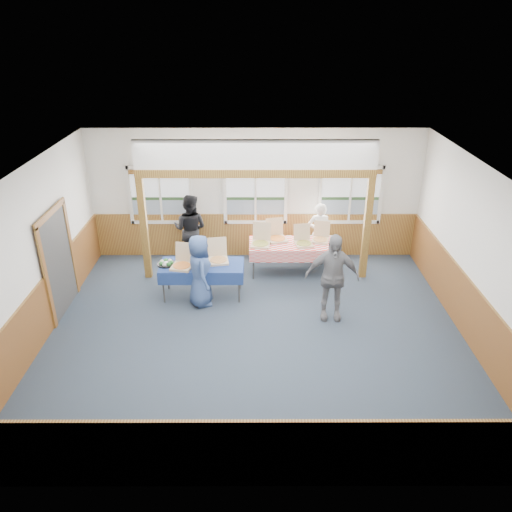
{
  "coord_description": "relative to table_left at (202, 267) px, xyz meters",
  "views": [
    {
      "loc": [
        -0.01,
        -8.03,
        5.52
      ],
      "look_at": [
        0.01,
        1.0,
        1.15
      ],
      "focal_mm": 35.0,
      "sensor_mm": 36.0,
      "label": 1
    }
  ],
  "objects": [
    {
      "name": "woman_black",
      "position": [
        -0.43,
        1.69,
        0.17
      ],
      "size": [
        0.98,
        0.84,
        1.73
      ],
      "primitive_type": "imported",
      "rotation": [
        0.0,
        0.0,
        2.9
      ],
      "color": "black",
      "rests_on": "floor"
    },
    {
      "name": "wall_back",
      "position": [
        1.15,
        2.09,
        0.9
      ],
      "size": [
        8.0,
        0.0,
        8.0
      ],
      "primitive_type": "plane",
      "rotation": [
        1.57,
        0.0,
        0.0
      ],
      "color": "silver",
      "rests_on": "floor"
    },
    {
      "name": "cross_beam",
      "position": [
        1.15,
        0.89,
        1.79
      ],
      "size": [
        5.15,
        0.18,
        0.18
      ],
      "primitive_type": "cube",
      "color": "brown",
      "rests_on": "post_left"
    },
    {
      "name": "window_right",
      "position": [
        3.45,
        2.05,
        0.98
      ],
      "size": [
        1.56,
        0.1,
        1.46
      ],
      "color": "white",
      "rests_on": "wall_back"
    },
    {
      "name": "pizza_box_b",
      "position": [
        0.34,
        0.16,
        0.13
      ],
      "size": [
        0.48,
        0.56,
        0.45
      ],
      "rotation": [
        0.0,
        0.0,
        0.16
      ],
      "color": "tan",
      "rests_on": "table_left"
    },
    {
      "name": "pizza_box_f",
      "position": [
        2.67,
        1.24,
        0.12
      ],
      "size": [
        0.47,
        0.53,
        0.41
      ],
      "rotation": [
        0.0,
        0.0,
        -0.25
      ],
      "color": "tan",
      "rests_on": "table_right"
    },
    {
      "name": "wall_front",
      "position": [
        1.15,
        -4.91,
        0.9
      ],
      "size": [
        8.0,
        0.0,
        8.0
      ],
      "primitive_type": "plane",
      "rotation": [
        -1.57,
        0.0,
        0.0
      ],
      "color": "silver",
      "rests_on": "floor"
    },
    {
      "name": "wainscot_left",
      "position": [
        -2.83,
        -1.41,
        -0.15
      ],
      "size": [
        0.05,
        6.98,
        1.1
      ],
      "primitive_type": "cube",
      "color": "brown",
      "rests_on": "floor"
    },
    {
      "name": "man_blue",
      "position": [
        -0.01,
        -0.33,
        0.08
      ],
      "size": [
        0.69,
        0.87,
        1.56
      ],
      "primitive_type": "imported",
      "rotation": [
        0.0,
        0.0,
        1.85
      ],
      "color": "#334C80",
      "rests_on": "floor"
    },
    {
      "name": "wainscot_front",
      "position": [
        1.15,
        -4.88,
        -0.15
      ],
      "size": [
        7.98,
        0.05,
        1.1
      ],
      "primitive_type": "cube",
      "color": "brown",
      "rests_on": "floor"
    },
    {
      "name": "table_left",
      "position": [
        0.0,
        0.0,
        0.0
      ],
      "size": [
        1.93,
        1.51,
        0.76
      ],
      "rotation": [
        0.0,
        0.0,
        -0.42
      ],
      "color": "#343434",
      "rests_on": "floor"
    },
    {
      "name": "woman_white",
      "position": [
        2.68,
        1.66,
        0.07
      ],
      "size": [
        0.56,
        0.37,
        1.53
      ],
      "primitive_type": "imported",
      "rotation": [
        0.0,
        0.0,
        3.15
      ],
      "color": "white",
      "rests_on": "floor"
    },
    {
      "name": "table_right",
      "position": [
        2.01,
        1.1,
        0.01
      ],
      "size": [
        2.17,
        1.4,
        0.76
      ],
      "rotation": [
        0.0,
        0.0,
        0.26
      ],
      "color": "#343434",
      "rests_on": "floor"
    },
    {
      "name": "veggie_tray",
      "position": [
        -0.75,
        0.0,
        0.09
      ],
      "size": [
        0.4,
        0.4,
        0.09
      ],
      "color": "black",
      "rests_on": "table_left"
    },
    {
      "name": "wall_right",
      "position": [
        5.15,
        -1.41,
        0.9
      ],
      "size": [
        0.0,
        8.0,
        8.0
      ],
      "primitive_type": "plane",
      "rotation": [
        1.57,
        0.0,
        -1.57
      ],
      "color": "silver",
      "rests_on": "floor"
    },
    {
      "name": "pizza_box_c",
      "position": [
        1.26,
        1.0,
        0.13
      ],
      "size": [
        0.48,
        0.56,
        0.46
      ],
      "rotation": [
        0.0,
        0.0,
        -0.13
      ],
      "color": "tan",
      "rests_on": "table_right"
    },
    {
      "name": "pizza_box_d",
      "position": [
        1.65,
        1.29,
        0.13
      ],
      "size": [
        0.53,
        0.6,
        0.46
      ],
      "rotation": [
        0.0,
        0.0,
        0.25
      ],
      "color": "tan",
      "rests_on": "table_right"
    },
    {
      "name": "pizza_box_e",
      "position": [
        2.25,
        1.02,
        0.12
      ],
      "size": [
        0.46,
        0.53,
        0.42
      ],
      "rotation": [
        0.0,
        0.0,
        0.16
      ],
      "color": "tan",
      "rests_on": "table_right"
    },
    {
      "name": "floor",
      "position": [
        1.15,
        -1.41,
        -0.7
      ],
      "size": [
        8.0,
        8.0,
        0.0
      ],
      "primitive_type": "plane",
      "color": "#26303F",
      "rests_on": "ground"
    },
    {
      "name": "ceiling",
      "position": [
        1.15,
        -1.41,
        2.5
      ],
      "size": [
        8.0,
        8.0,
        0.0
      ],
      "primitive_type": "plane",
      "rotation": [
        3.14,
        0.0,
        0.0
      ],
      "color": "white",
      "rests_on": "wall_back"
    },
    {
      "name": "window_mid",
      "position": [
        1.15,
        2.05,
        0.98
      ],
      "size": [
        1.56,
        0.1,
        1.46
      ],
      "color": "white",
      "rests_on": "wall_back"
    },
    {
      "name": "pizza_box_a",
      "position": [
        -0.39,
        -0.11,
        0.13
      ],
      "size": [
        0.5,
        0.57,
        0.45
      ],
      "rotation": [
        0.0,
        0.0,
        -0.19
      ],
      "color": "tan",
      "rests_on": "table_left"
    },
    {
      "name": "wainscot_back",
      "position": [
        1.15,
        2.07,
        -0.15
      ],
      "size": [
        7.98,
        0.05,
        1.1
      ],
      "primitive_type": "cube",
      "color": "brown",
      "rests_on": "floor"
    },
    {
      "name": "cased_opening",
      "position": [
        -2.81,
        -0.51,
        0.35
      ],
      "size": [
        0.06,
        1.3,
        2.1
      ],
      "primitive_type": "cube",
      "color": "#343434",
      "rests_on": "wall_left"
    },
    {
      "name": "wall_left",
      "position": [
        -2.85,
        -1.41,
        0.9
      ],
      "size": [
        0.0,
        8.0,
        8.0
      ],
      "primitive_type": "plane",
      "rotation": [
        1.57,
        0.0,
        1.57
      ],
      "color": "silver",
      "rests_on": "floor"
    },
    {
      "name": "wainscot_right",
      "position": [
        5.12,
        -1.41,
        -0.15
      ],
      "size": [
        0.05,
        6.98,
        1.1
      ],
      "primitive_type": "cube",
      "color": "brown",
      "rests_on": "floor"
    },
    {
      "name": "window_left",
      "position": [
        -1.15,
        2.05,
        0.98
      ],
      "size": [
        1.56,
        0.1,
        1.46
      ],
      "color": "white",
      "rests_on": "wall_back"
    },
    {
      "name": "person_grey",
      "position": [
        2.64,
        -0.86,
        0.21
      ],
      "size": [
        1.09,
        0.51,
        1.81
      ],
      "primitive_type": "imported",
      "rotation": [
        0.0,
        0.0,
        -0.06
      ],
      "color": "slate",
      "rests_on": "floor"
    },
    {
      "name": "post_left",
      "position": [
        -1.35,
        0.89,
        0.5
      ],
      "size": [
        0.15,
        0.15,
        2.4
      ],
      "primitive_type": "cube",
      "color": "brown",
      "rests_on": "floor"
    },
    {
      "name": "drink_glass",
      "position": [
        2.86,
        0.85,
        0.13
      ],
      "size": [
        0.07,
        0.07,
        0.15
      ],
      "primitive_type": "cylinder",
      "color": "#986C19",
      "rests_on": "table_right"
    },
    {
      "name": "post_right",
      "position": [
        3.65,
        0.89,
        0.5
      ],
      "size": [
        0.15,
        0.15,
        2.4
      ],
      "primitive_type": "cube",
      "color": "brown",
      "rests_on": "floor"
    }
  ]
}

